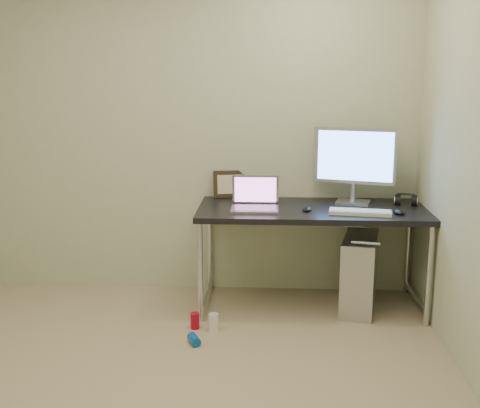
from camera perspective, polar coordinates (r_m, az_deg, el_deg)
The scene contains 17 objects.
floor at distance 3.37m, azimuth -8.75°, elevation -18.19°, with size 3.50×3.50×0.00m, color tan.
wall_back at distance 4.65m, azimuth -4.94°, elevation 6.80°, with size 3.50×0.02×2.50m, color beige.
desk at distance 4.36m, azimuth 6.82°, elevation -1.34°, with size 1.63×0.71×0.75m.
tower_computer at distance 4.48m, azimuth 11.23°, elevation -6.44°, with size 0.34×0.56×0.58m.
cable_a at distance 4.76m, azimuth 10.12°, elevation -3.67°, with size 0.01×0.01×0.70m, color black.
cable_b at distance 4.75m, azimuth 11.22°, elevation -3.97°, with size 0.01×0.01×0.72m, color black.
can_red at distance 4.16m, azimuth -4.30°, elevation -10.99°, with size 0.06×0.06×0.11m, color #B50A22.
can_white at distance 4.11m, azimuth -2.51°, elevation -11.16°, with size 0.07×0.07×0.12m, color white.
can_blue at distance 3.95m, azimuth -4.38°, elevation -12.70°, with size 0.06×0.06×0.11m, color blue.
laptop at distance 4.27m, azimuth 1.44°, elevation 0.24°, with size 0.33×0.27×0.23m.
monitor at distance 4.48m, azimuth 10.81°, elevation 4.18°, with size 0.59×0.23×0.56m.
keyboard at distance 4.20m, azimuth 11.33°, elevation -0.76°, with size 0.42×0.14×0.03m, color silver.
mouse_right at distance 4.27m, azimuth 14.87°, elevation -0.62°, with size 0.08×0.12×0.04m, color black.
mouse_left at distance 4.24m, azimuth 6.38°, elevation -0.41°, with size 0.07×0.11×0.04m, color black.
headphones at distance 4.56m, azimuth 15.45°, elevation 0.28°, with size 0.17×0.10×0.11m.
picture_frame at distance 4.65m, azimuth -0.92°, elevation 1.91°, with size 0.26×0.03×0.21m, color black.
webcam at distance 4.61m, azimuth 1.71°, elevation 1.65°, with size 0.04×0.03×0.12m.
Camera 1 is at (0.63, -2.83, 1.72)m, focal length 45.00 mm.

